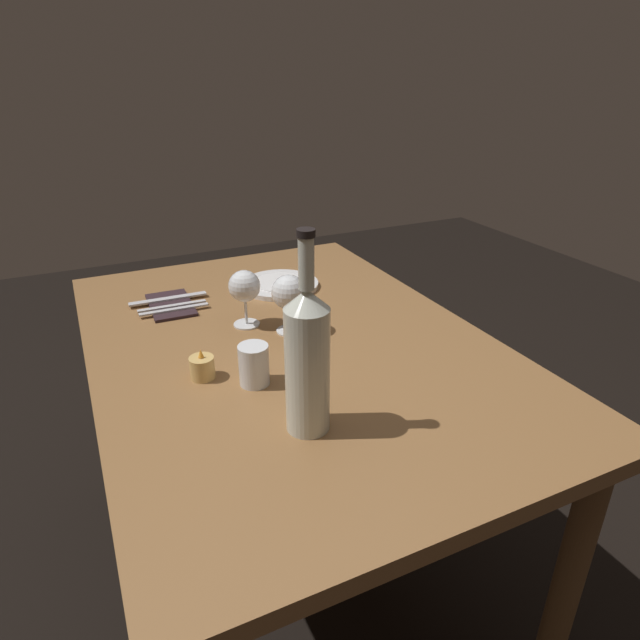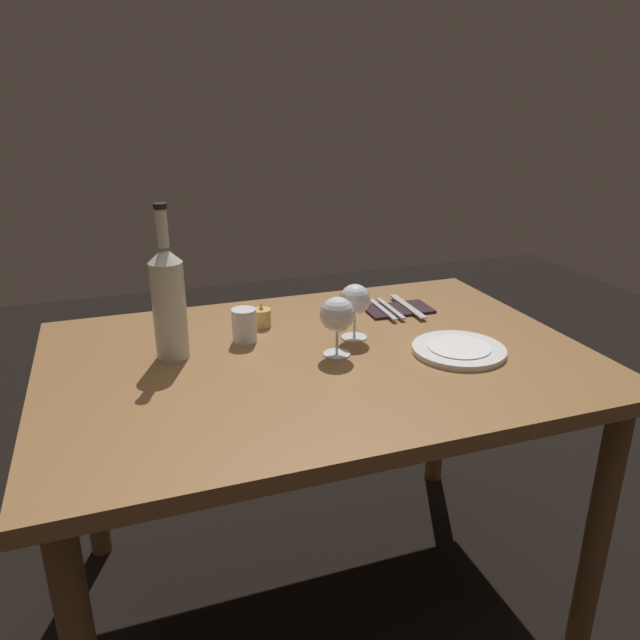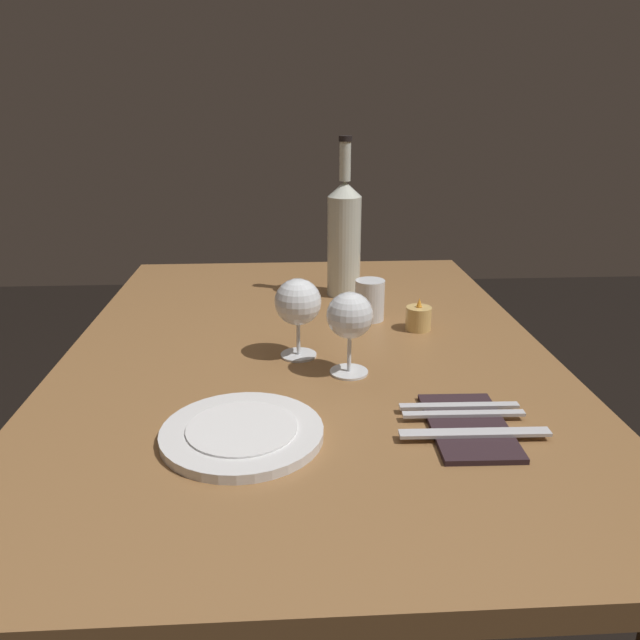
{
  "view_description": "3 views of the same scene",
  "coord_description": "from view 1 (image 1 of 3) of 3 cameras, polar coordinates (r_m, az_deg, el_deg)",
  "views": [
    {
      "loc": [
        -1.07,
        0.42,
        1.34
      ],
      "look_at": [
        -0.05,
        -0.06,
        0.8
      ],
      "focal_mm": 30.43,
      "sensor_mm": 36.0,
      "label": 1
    },
    {
      "loc": [
        -0.44,
        -1.28,
        1.34
      ],
      "look_at": [
        0.01,
        0.01,
        0.83
      ],
      "focal_mm": 34.29,
      "sensor_mm": 36.0,
      "label": 2
    },
    {
      "loc": [
        1.08,
        -0.04,
        1.18
      ],
      "look_at": [
        0.0,
        0.02,
        0.8
      ],
      "focal_mm": 34.53,
      "sensor_mm": 36.0,
      "label": 3
    }
  ],
  "objects": [
    {
      "name": "water_tumbler",
      "position": [
        1.11,
        -6.95,
        -4.9
      ],
      "size": [
        0.06,
        0.06,
        0.09
      ],
      "color": "white",
      "rests_on": "dining_table"
    },
    {
      "name": "ground_plane",
      "position": [
        1.76,
        -2.6,
        -23.94
      ],
      "size": [
        6.0,
        6.0,
        0.0
      ],
      "primitive_type": "plane",
      "color": "black"
    },
    {
      "name": "dining_table",
      "position": [
        1.34,
        -3.14,
        -5.5
      ],
      "size": [
        1.3,
        0.9,
        0.74
      ],
      "color": "olive",
      "rests_on": "ground"
    },
    {
      "name": "wine_bottle",
      "position": [
        0.93,
        -1.35,
        -4.06
      ],
      "size": [
        0.08,
        0.08,
        0.37
      ],
      "color": "silver",
      "rests_on": "dining_table"
    },
    {
      "name": "votive_candle",
      "position": [
        1.16,
        -12.27,
        -4.97
      ],
      "size": [
        0.05,
        0.05,
        0.07
      ],
      "color": "#DBB266",
      "rests_on": "dining_table"
    },
    {
      "name": "wine_glass_left",
      "position": [
        1.34,
        -7.95,
        3.39
      ],
      "size": [
        0.08,
        0.08,
        0.14
      ],
      "color": "white",
      "rests_on": "dining_table"
    },
    {
      "name": "table_knife",
      "position": [
        1.55,
        -15.67,
        2.17
      ],
      "size": [
        0.03,
        0.21,
        0.0
      ],
      "color": "silver",
      "rests_on": "folded_napkin"
    },
    {
      "name": "folded_napkin",
      "position": [
        1.53,
        -15.43,
        1.55
      ],
      "size": [
        0.19,
        0.11,
        0.01
      ],
      "color": "#2D1E23",
      "rests_on": "dining_table"
    },
    {
      "name": "fork_outer",
      "position": [
        1.48,
        -15.09,
        1.08
      ],
      "size": [
        0.02,
        0.18,
        0.0
      ],
      "color": "silver",
      "rests_on": "folded_napkin"
    },
    {
      "name": "dinner_plate",
      "position": [
        1.61,
        -4.23,
        3.76
      ],
      "size": [
        0.23,
        0.23,
        0.02
      ],
      "color": "white",
      "rests_on": "dining_table"
    },
    {
      "name": "fork_inner",
      "position": [
        1.5,
        -15.28,
        1.43
      ],
      "size": [
        0.02,
        0.18,
        0.0
      ],
      "color": "silver",
      "rests_on": "folded_napkin"
    },
    {
      "name": "wine_glass_right",
      "position": [
        1.3,
        -3.3,
        2.81
      ],
      "size": [
        0.08,
        0.08,
        0.15
      ],
      "color": "white",
      "rests_on": "dining_table"
    }
  ]
}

